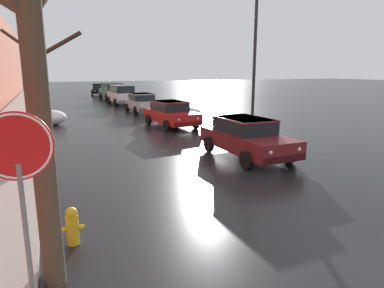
% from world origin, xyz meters
% --- Properties ---
extents(left_sidewalk_slab, '(2.82, 80.00, 0.14)m').
position_xyz_m(left_sidewalk_slab, '(-5.99, 18.00, 0.07)').
color(left_sidewalk_slab, gray).
rests_on(left_sidewalk_slab, ground).
extents(snow_bank_near_corner_left, '(1.72, 1.50, 0.87)m').
position_xyz_m(snow_bank_near_corner_left, '(-4.07, 18.48, 0.42)').
color(snow_bank_near_corner_left, white).
rests_on(snow_bank_near_corner_left, ground).
extents(snow_bank_along_left_kerb, '(2.80, 1.15, 0.74)m').
position_xyz_m(snow_bank_along_left_kerb, '(3.84, 18.19, 0.36)').
color(snow_bank_along_left_kerb, white).
rests_on(snow_bank_along_left_kerb, ground).
extents(bare_tree_at_the_corner, '(3.12, 2.45, 5.49)m').
position_xyz_m(bare_tree_at_the_corner, '(-4.30, 2.41, 3.08)').
color(bare_tree_at_the_corner, '#4C3D2D').
rests_on(bare_tree_at_the_corner, ground).
extents(bare_tree_second_along_sidewalk, '(2.85, 1.44, 8.19)m').
position_xyz_m(bare_tree_second_along_sidewalk, '(-4.35, 10.04, 3.79)').
color(bare_tree_second_along_sidewalk, '#382B1E').
rests_on(bare_tree_second_along_sidewalk, ground).
extents(sedan_maroon_approaching_near_lane, '(2.01, 4.29, 1.42)m').
position_xyz_m(sedan_maroon_approaching_near_lane, '(2.32, 7.77, 0.75)').
color(sedan_maroon_approaching_near_lane, maroon).
rests_on(sedan_maroon_approaching_near_lane, ground).
extents(sedan_red_parked_kerbside_close, '(2.21, 4.34, 1.42)m').
position_xyz_m(sedan_red_parked_kerbside_close, '(2.11, 15.31, 0.75)').
color(sedan_red_parked_kerbside_close, red).
rests_on(sedan_red_parked_kerbside_close, ground).
extents(sedan_silver_parked_kerbside_mid, '(1.99, 4.11, 1.42)m').
position_xyz_m(sedan_silver_parked_kerbside_mid, '(2.35, 22.36, 0.75)').
color(sedan_silver_parked_kerbside_mid, '#B7B7BC').
rests_on(sedan_silver_parked_kerbside_mid, ground).
extents(suv_white_parked_far_down_block, '(2.22, 4.32, 1.82)m').
position_xyz_m(suv_white_parked_far_down_block, '(2.19, 28.80, 0.99)').
color(suv_white_parked_far_down_block, silver).
rests_on(suv_white_parked_far_down_block, ground).
extents(suv_green_queued_behind_truck, '(2.30, 4.58, 1.82)m').
position_xyz_m(suv_green_queued_behind_truck, '(2.26, 34.48, 0.99)').
color(suv_green_queued_behind_truck, '#1E5633').
rests_on(suv_green_queued_behind_truck, ground).
extents(sedan_black_at_far_intersection, '(2.25, 4.12, 1.42)m').
position_xyz_m(sedan_black_at_far_intersection, '(2.01, 42.24, 0.75)').
color(sedan_black_at_far_intersection, black).
rests_on(sedan_black_at_far_intersection, ground).
extents(fire_hydrant, '(0.42, 0.22, 0.71)m').
position_xyz_m(fire_hydrant, '(-4.01, 3.53, 0.36)').
color(fire_hydrant, gold).
rests_on(fire_hydrant, ground).
extents(stop_sign_at_corner, '(0.76, 0.06, 2.69)m').
position_xyz_m(stop_sign_at_corner, '(-4.58, 1.46, 2.08)').
color(stop_sign_at_corner, slate).
rests_on(stop_sign_at_corner, ground).
extents(street_lamp_post, '(0.44, 0.24, 6.52)m').
position_xyz_m(street_lamp_post, '(4.47, 10.66, 3.62)').
color(street_lamp_post, '#28282D').
rests_on(street_lamp_post, ground).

